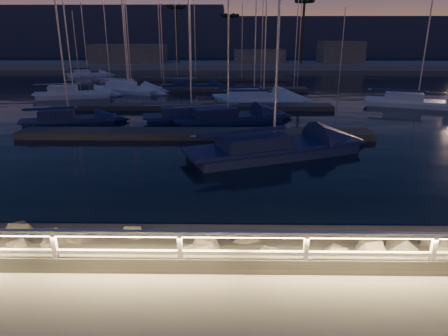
{
  "coord_description": "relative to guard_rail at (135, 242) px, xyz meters",
  "views": [
    {
      "loc": [
        2.17,
        -8.4,
        5.4
      ],
      "look_at": [
        1.99,
        4.0,
        1.3
      ],
      "focal_mm": 32.0,
      "sensor_mm": 36.0,
      "label": 1
    }
  ],
  "objects": [
    {
      "name": "sailboat_n",
      "position": [
        -2.52,
        39.91,
        -0.95
      ],
      "size": [
        7.44,
        3.0,
        12.34
      ],
      "rotation": [
        0.0,
        0.0,
        0.12
      ],
      "color": "#1B234E",
      "rests_on": "ground"
    },
    {
      "name": "sailboat_f",
      "position": [
        -0.77,
        20.76,
        -0.96
      ],
      "size": [
        7.31,
        3.4,
        12.03
      ],
      "rotation": [
        0.0,
        0.0,
        0.19
      ],
      "color": "#1B234E",
      "rests_on": "ground"
    },
    {
      "name": "floating_docks",
      "position": [
        0.07,
        32.5,
        -1.17
      ],
      "size": [
        22.0,
        36.0,
        0.4
      ],
      "color": "#59504A",
      "rests_on": "ground"
    },
    {
      "name": "sailboat_j",
      "position": [
        -9.09,
        36.32,
        -0.94
      ],
      "size": [
        7.83,
        5.04,
        13.02
      ],
      "rotation": [
        0.0,
        0.0,
        -0.42
      ],
      "color": "white",
      "rests_on": "ground"
    },
    {
      "name": "distant_hills",
      "position": [
        -22.06,
        133.69,
        3.96
      ],
      "size": [
        230.0,
        37.5,
        18.0
      ],
      "color": "#363C53",
      "rests_on": "ground"
    },
    {
      "name": "palm_right",
      "position": [
        16.07,
        72.0,
        10.26
      ],
      "size": [
        3.0,
        3.0,
        12.2
      ],
      "color": "#4D3924",
      "rests_on": "ground"
    },
    {
      "name": "sailboat_e",
      "position": [
        -13.93,
        32.39,
        -0.91
      ],
      "size": [
        7.89,
        4.27,
        13.03
      ],
      "rotation": [
        0.0,
        0.0,
        0.29
      ],
      "color": "white",
      "rests_on": "ground"
    },
    {
      "name": "ground",
      "position": [
        0.07,
        0.0,
        -0.77
      ],
      "size": [
        400.0,
        400.0,
        0.0
      ],
      "primitive_type": "plane",
      "color": "#9E9A8F",
      "rests_on": "ground"
    },
    {
      "name": "riprap",
      "position": [
        -3.42,
        1.43,
        -0.98
      ],
      "size": [
        39.41,
        2.8,
        1.25
      ],
      "color": "#6A665B",
      "rests_on": "ground"
    },
    {
      "name": "sailboat_d",
      "position": [
        4.33,
        11.9,
        -0.92
      ],
      "size": [
        9.77,
        6.13,
        16.09
      ],
      "rotation": [
        0.0,
        0.0,
        0.4
      ],
      "color": "#1B234E",
      "rests_on": "ground"
    },
    {
      "name": "sailboat_g",
      "position": [
        5.16,
        28.78,
        -0.96
      ],
      "size": [
        7.71,
        2.56,
        12.93
      ],
      "rotation": [
        0.0,
        0.0,
        0.03
      ],
      "color": "white",
      "rests_on": "ground"
    },
    {
      "name": "palm_left",
      "position": [
        -7.93,
        72.0,
        9.36
      ],
      "size": [
        3.0,
        3.0,
        11.2
      ],
      "color": "#4D3924",
      "rests_on": "ground"
    },
    {
      "name": "palm_center",
      "position": [
        2.07,
        73.0,
        8.01
      ],
      "size": [
        3.0,
        3.0,
        9.7
      ],
      "color": "#4D3924",
      "rests_on": "ground"
    },
    {
      "name": "harbor_water",
      "position": [
        0.07,
        31.22,
        -1.74
      ],
      "size": [
        400.0,
        440.0,
        0.6
      ],
      "color": "black",
      "rests_on": "ground"
    },
    {
      "name": "sailboat_a",
      "position": [
        -9.27,
        19.24,
        -0.96
      ],
      "size": [
        6.64,
        3.93,
        11.02
      ],
      "rotation": [
        0.0,
        0.0,
        0.35
      ],
      "color": "#1B234E",
      "rests_on": "ground"
    },
    {
      "name": "sailboat_i",
      "position": [
        -9.47,
        37.08,
        -0.92
      ],
      "size": [
        7.63,
        3.15,
        12.69
      ],
      "rotation": [
        0.0,
        0.0,
        -0.13
      ],
      "color": "white",
      "rests_on": "ground"
    },
    {
      "name": "sailboat_h",
      "position": [
        18.82,
        27.73,
        -0.94
      ],
      "size": [
        9.08,
        5.63,
        14.93
      ],
      "rotation": [
        0.0,
        0.0,
        -0.39
      ],
      "color": "white",
      "rests_on": "ground"
    },
    {
      "name": "sailboat_l",
      "position": [
        4.43,
        31.36,
        -0.97
      ],
      "size": [
        8.37,
        3.88,
        13.66
      ],
      "rotation": [
        0.0,
        0.0,
        0.19
      ],
      "color": "white",
      "rests_on": "ground"
    },
    {
      "name": "sailboat_c",
      "position": [
        1.91,
        20.16,
        -0.94
      ],
      "size": [
        8.5,
        5.2,
        14.01
      ],
      "rotation": [
        0.0,
        0.0,
        0.38
      ],
      "color": "#1B234E",
      "rests_on": "ground"
    },
    {
      "name": "guard_rail",
      "position": [
        0.0,
        0.0,
        0.0
      ],
      "size": [
        44.11,
        0.12,
        1.06
      ],
      "color": "white",
      "rests_on": "ground"
    },
    {
      "name": "sailboat_m",
      "position": [
        -20.11,
        54.96,
        -0.96
      ],
      "size": [
        6.64,
        3.2,
        10.97
      ],
      "rotation": [
        0.0,
        0.0,
        0.21
      ],
      "color": "white",
      "rests_on": "ground"
    },
    {
      "name": "far_shore",
      "position": [
        -0.06,
        74.05,
        -0.48
      ],
      "size": [
        160.0,
        14.0,
        5.2
      ],
      "color": "#9E9A8F",
      "rests_on": "ground"
    }
  ]
}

